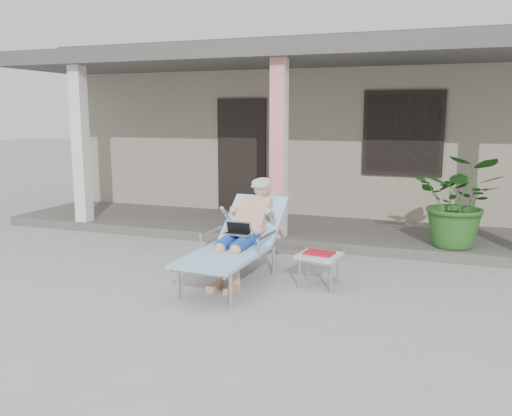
% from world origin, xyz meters
% --- Properties ---
extents(ground, '(60.00, 60.00, 0.00)m').
position_xyz_m(ground, '(0.00, 0.00, 0.00)').
color(ground, '#9E9E99').
rests_on(ground, ground).
extents(house, '(10.40, 5.40, 3.30)m').
position_xyz_m(house, '(0.00, 6.50, 1.67)').
color(house, gray).
rests_on(house, ground).
extents(porch_deck, '(10.00, 2.00, 0.15)m').
position_xyz_m(porch_deck, '(0.00, 3.00, 0.07)').
color(porch_deck, '#605B56').
rests_on(porch_deck, ground).
extents(porch_overhang, '(10.00, 2.30, 2.85)m').
position_xyz_m(porch_overhang, '(0.00, 2.95, 2.79)').
color(porch_overhang, silver).
rests_on(porch_overhang, porch_deck).
extents(porch_step, '(2.00, 0.30, 0.07)m').
position_xyz_m(porch_step, '(0.00, 1.85, 0.04)').
color(porch_step, '#605B56').
rests_on(porch_step, ground).
extents(lounger, '(0.80, 1.94, 1.24)m').
position_xyz_m(lounger, '(0.08, 0.40, 0.77)').
color(lounger, '#B7B7BC').
rests_on(lounger, ground).
extents(side_table, '(0.52, 0.52, 0.41)m').
position_xyz_m(side_table, '(1.03, 0.47, 0.35)').
color(side_table, beige).
rests_on(side_table, ground).
extents(potted_palm, '(1.27, 1.13, 1.29)m').
position_xyz_m(potted_palm, '(2.53, 2.38, 0.79)').
color(potted_palm, '#26591E').
rests_on(potted_palm, porch_deck).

